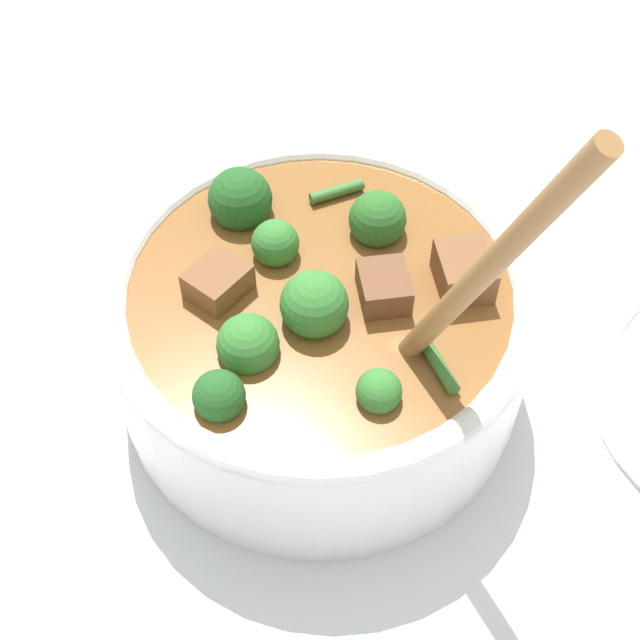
# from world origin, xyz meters

# --- Properties ---
(ground_plane) EXTENTS (4.00, 4.00, 0.00)m
(ground_plane) POSITION_xyz_m (0.00, 0.00, 0.00)
(ground_plane) COLOR silver
(stew_bowl) EXTENTS (0.26, 0.25, 0.27)m
(stew_bowl) POSITION_xyz_m (-0.00, 0.00, 0.06)
(stew_bowl) COLOR white
(stew_bowl) RESTS_ON ground_plane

